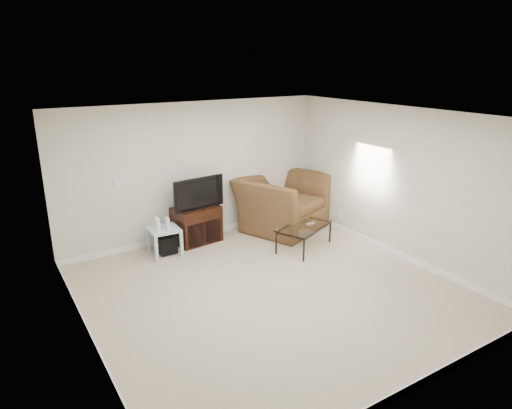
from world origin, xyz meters
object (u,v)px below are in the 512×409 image
coffee_table (304,237)px  television (196,192)px  recliner (283,193)px  tv_stand (196,224)px  subwoofer (166,244)px  side_table (165,241)px

coffee_table → television: bearing=139.7°
television → recliner: 1.77m
tv_stand → subwoofer: 0.72m
tv_stand → television: bearing=-90.0°
recliner → coffee_table: bearing=-126.7°
tv_stand → side_table: (-0.70, -0.23, -0.10)m
television → side_table: television is taller
television → subwoofer: television is taller
tv_stand → side_table: tv_stand is taller
tv_stand → coffee_table: bearing=-48.0°
tv_stand → coffee_table: (1.48, -1.28, -0.12)m
tv_stand → recliner: size_ratio=0.50×
recliner → coffee_table: size_ratio=1.49×
side_table → recliner: bearing=0.0°
tv_stand → side_table: 0.75m
side_table → coffee_table: (2.18, -1.05, -0.02)m
tv_stand → coffee_table: size_ratio=0.74×
television → coffee_table: 2.07m
subwoofer → recliner: 2.48m
tv_stand → television: size_ratio=0.87×
tv_stand → television: 0.62m
side_table → subwoofer: (0.03, 0.02, -0.07)m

